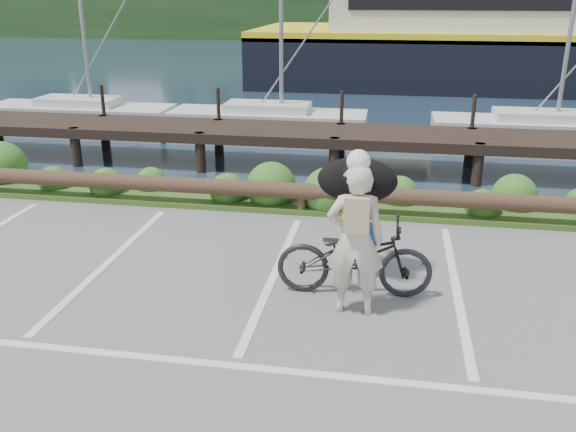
# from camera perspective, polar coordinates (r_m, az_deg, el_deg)

# --- Properties ---
(ground) EXTENTS (72.00, 72.00, 0.00)m
(ground) POSITION_cam_1_polar(r_m,az_deg,el_deg) (7.32, -4.28, -12.11)
(ground) COLOR #5D5D5F
(harbor_backdrop) EXTENTS (170.00, 160.00, 30.00)m
(harbor_backdrop) POSITION_cam_1_polar(r_m,az_deg,el_deg) (84.55, 9.36, 17.38)
(harbor_backdrop) COLOR #18283B
(harbor_backdrop) RESTS_ON ground
(vegetation_strip) EXTENTS (34.00, 1.60, 0.10)m
(vegetation_strip) POSITION_cam_1_polar(r_m,az_deg,el_deg) (12.03, 1.73, 1.54)
(vegetation_strip) COLOR #3D5B21
(vegetation_strip) RESTS_ON ground
(log_rail) EXTENTS (32.00, 0.30, 0.60)m
(log_rail) POSITION_cam_1_polar(r_m,az_deg,el_deg) (11.39, 1.23, 0.19)
(log_rail) COLOR #443021
(log_rail) RESTS_ON ground
(bicycle) EXTENTS (2.13, 0.85, 1.10)m
(bicycle) POSITION_cam_1_polar(r_m,az_deg,el_deg) (8.28, 6.23, -3.81)
(bicycle) COLOR black
(bicycle) RESTS_ON ground
(cyclist) EXTENTS (0.75, 0.52, 1.99)m
(cyclist) POSITION_cam_1_polar(r_m,az_deg,el_deg) (7.65, 6.31, -2.25)
(cyclist) COLOR beige
(cyclist) RESTS_ON ground
(dog) EXTENTS (0.61, 1.16, 0.65)m
(dog) POSITION_cam_1_polar(r_m,az_deg,el_deg) (8.60, 6.50, 3.35)
(dog) COLOR black
(dog) RESTS_ON bicycle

